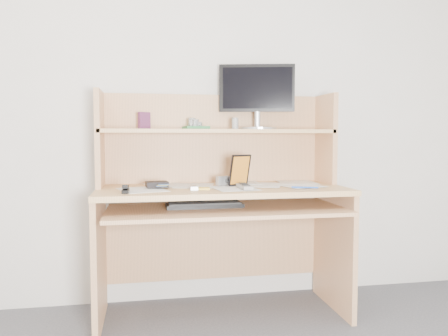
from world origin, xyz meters
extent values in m
cube|color=beige|center=(0.00, 1.80, 1.25)|extent=(3.60, 0.04, 2.50)
cube|color=tan|center=(0.00, 1.48, 0.73)|extent=(1.40, 0.60, 0.03)
cube|color=tan|center=(-0.68, 1.48, 0.36)|extent=(0.03, 0.56, 0.72)
cube|color=tan|center=(0.68, 1.48, 0.36)|extent=(0.03, 0.56, 0.72)
cube|color=tan|center=(0.00, 1.77, 0.34)|extent=(1.34, 0.02, 0.41)
cube|color=tan|center=(0.00, 1.36, 0.64)|extent=(1.28, 0.55, 0.02)
cube|color=tan|center=(0.00, 1.77, 1.02)|extent=(1.40, 0.02, 0.55)
cube|color=tan|center=(-0.68, 1.63, 1.02)|extent=(0.03, 0.30, 0.55)
cube|color=tan|center=(0.68, 1.63, 1.02)|extent=(0.03, 0.30, 0.55)
cube|color=tan|center=(0.00, 1.63, 1.07)|extent=(1.38, 0.30, 0.02)
cube|color=white|center=(0.00, 1.48, 0.75)|extent=(1.32, 0.54, 0.01)
cube|color=black|center=(-0.11, 1.41, 0.66)|extent=(0.42, 0.16, 0.02)
cube|color=black|center=(-0.11, 1.41, 0.67)|extent=(0.40, 0.15, 0.01)
cube|color=gray|center=(0.10, 1.36, 0.77)|extent=(0.06, 0.19, 0.02)
cube|color=#A5A5A8|center=(-0.18, 1.37, 0.77)|extent=(0.04, 0.08, 0.02)
cube|color=black|center=(-0.53, 1.32, 0.77)|extent=(0.04, 0.12, 0.04)
cube|color=black|center=(-0.37, 1.51, 0.77)|extent=(0.13, 0.11, 0.03)
cube|color=#FFEB43|center=(-0.12, 1.40, 0.75)|extent=(0.08, 0.08, 0.01)
cube|color=#ABABAD|center=(0.02, 1.53, 0.78)|extent=(0.09, 0.06, 0.05)
cube|color=black|center=(0.10, 1.48, 0.85)|extent=(0.12, 0.07, 0.18)
cylinder|color=blue|center=(0.43, 1.30, 0.76)|extent=(0.14, 0.06, 0.01)
cube|color=#A92816|center=(-0.43, 1.68, 1.13)|extent=(0.07, 0.06, 0.10)
cube|color=#368755|center=(-0.13, 1.68, 1.09)|extent=(0.15, 0.20, 0.02)
cylinder|color=black|center=(-0.13, 1.65, 1.11)|extent=(0.05, 0.05, 0.06)
cylinder|color=white|center=(-0.15, 1.66, 1.12)|extent=(0.04, 0.04, 0.07)
cylinder|color=black|center=(-0.11, 1.66, 1.10)|extent=(0.04, 0.04, 0.04)
cylinder|color=silver|center=(0.10, 1.62, 1.12)|extent=(0.05, 0.05, 0.07)
cylinder|color=#BBBBC0|center=(0.25, 1.66, 1.09)|extent=(0.23, 0.23, 0.01)
cylinder|color=#BBBBC0|center=(0.25, 1.66, 1.14)|extent=(0.04, 0.04, 0.10)
cube|color=black|center=(0.25, 1.68, 1.34)|extent=(0.46, 0.14, 0.29)
cube|color=black|center=(0.25, 1.67, 1.34)|extent=(0.42, 0.10, 0.25)
camera|label=1|loc=(-0.44, -0.96, 1.03)|focal=35.00mm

